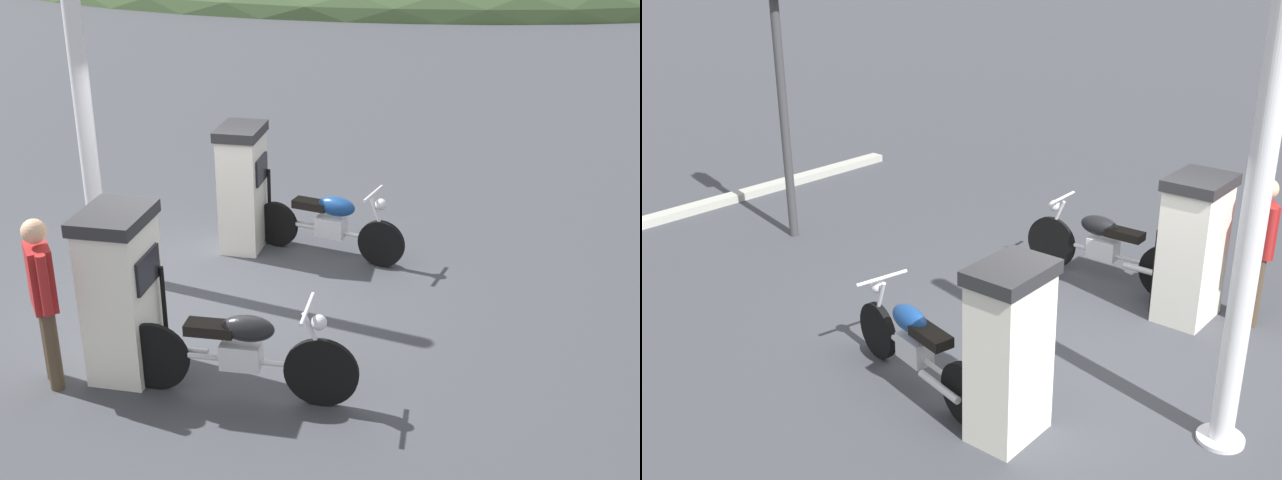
% 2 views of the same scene
% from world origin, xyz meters
% --- Properties ---
extents(ground_plane, '(120.00, 120.00, 0.00)m').
position_xyz_m(ground_plane, '(0.00, 0.00, 0.00)').
color(ground_plane, '#383A3F').
extents(fuel_pump_near, '(0.65, 0.82, 1.63)m').
position_xyz_m(fuel_pump_near, '(-0.12, -1.49, 0.83)').
color(fuel_pump_near, silver).
rests_on(fuel_pump_near, ground).
extents(fuel_pump_far, '(0.58, 0.76, 1.57)m').
position_xyz_m(fuel_pump_far, '(-0.12, 1.50, 0.80)').
color(fuel_pump_far, silver).
rests_on(fuel_pump_far, ground).
extents(motorcycle_near_pump, '(2.20, 0.56, 0.97)m').
position_xyz_m(motorcycle_near_pump, '(1.06, -1.60, 0.49)').
color(motorcycle_near_pump, black).
rests_on(motorcycle_near_pump, ground).
extents(motorcycle_far_pump, '(1.99, 0.63, 0.93)m').
position_xyz_m(motorcycle_far_pump, '(0.98, 1.54, 0.44)').
color(motorcycle_far_pump, black).
rests_on(motorcycle_far_pump, ground).
extents(attendant_person, '(0.45, 0.48, 1.64)m').
position_xyz_m(attendant_person, '(-0.67, -1.89, 0.94)').
color(attendant_person, '#473828').
rests_on(attendant_person, ground).
extents(roadside_traffic_light, '(0.40, 0.29, 3.96)m').
position_xyz_m(roadside_traffic_light, '(4.98, 0.18, 2.69)').
color(roadside_traffic_light, '#38383A').
rests_on(roadside_traffic_light, ground).
extents(canopy_support_pole, '(0.40, 0.40, 4.20)m').
position_xyz_m(canopy_support_pole, '(-1.48, 0.31, 2.02)').
color(canopy_support_pole, silver).
rests_on(canopy_support_pole, ground).
extents(road_edge_kerb, '(0.56, 6.22, 0.12)m').
position_xyz_m(road_edge_kerb, '(6.97, 0.00, 0.06)').
color(road_edge_kerb, '#9E9E93').
rests_on(road_edge_kerb, ground).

